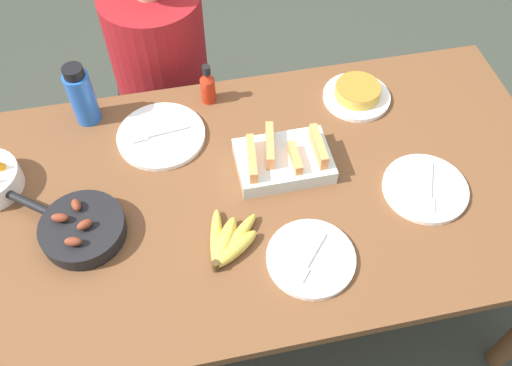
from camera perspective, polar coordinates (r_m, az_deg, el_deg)
ground_plane at (r=2.23m, az=-0.00°, el=-12.52°), size 14.00×14.00×0.00m
dining_table at (r=1.63m, az=-0.00°, el=-2.64°), size 1.79×0.93×0.78m
banana_bunch at (r=1.43m, az=-2.95°, el=-6.33°), size 0.16×0.20×0.04m
melon_tray at (r=1.58m, az=2.88°, el=2.48°), size 0.27×0.19×0.10m
skillet at (r=1.52m, az=-17.93°, el=-4.58°), size 0.33×0.28×0.08m
frittata_plate_center at (r=1.80m, az=10.59°, el=9.23°), size 0.22×0.22×0.05m
empty_plate_near_front at (r=1.61m, az=17.38°, el=-0.54°), size 0.24×0.24×0.02m
empty_plate_far_left at (r=1.69m, az=-9.95°, el=4.93°), size 0.27×0.27×0.02m
empty_plate_far_right at (r=1.43m, az=5.80°, el=-7.89°), size 0.23×0.23×0.02m
water_bottle at (r=1.74m, az=-17.89°, el=8.76°), size 0.08×0.08×0.21m
hot_sauce_bottle at (r=1.75m, az=-5.10°, el=10.15°), size 0.05×0.05×0.14m
person_figure at (r=2.21m, az=-9.31°, el=8.51°), size 0.38×0.38×1.21m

